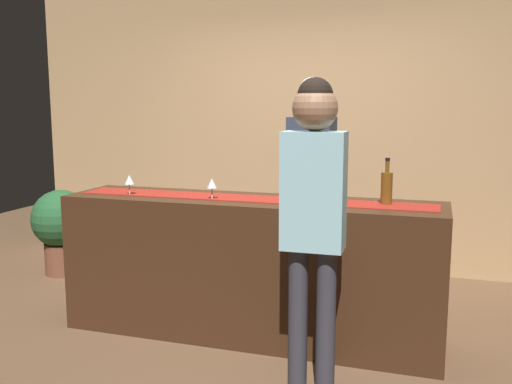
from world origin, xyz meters
The scene contains 11 objects.
ground_plane centered at (0.00, 0.00, 0.00)m, with size 10.00×10.00×0.00m, color brown.
back_wall centered at (0.00, 1.90, 1.45)m, with size 6.00×0.12×2.90m, color tan.
bar_counter centered at (0.00, 0.00, 0.49)m, with size 2.61×0.60×0.97m, color #3D2314.
counter_runner_cloth centered at (0.00, 0.00, 0.98)m, with size 2.48×0.28×0.01m, color maroon.
wine_bottle_green centered at (0.55, 0.03, 1.09)m, with size 0.07×0.07×0.30m.
wine_bottle_amber centered at (0.91, 0.05, 1.09)m, with size 0.07×0.07×0.30m.
wine_glass_near_customer centered at (-0.24, -0.10, 1.08)m, with size 0.07×0.07×0.14m.
wine_glass_mid_counter centered at (-0.87, -0.10, 1.08)m, with size 0.07×0.07×0.14m.
bartender centered at (0.30, 0.58, 1.14)m, with size 0.36×0.25×1.82m.
customer_sipping centered at (0.57, -0.62, 1.09)m, with size 0.34×0.25×1.75m.
potted_plant_tall centered at (-2.18, 0.84, 0.47)m, with size 0.56×0.56×0.81m.
Camera 1 is at (1.20, -3.59, 1.60)m, focal length 39.40 mm.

